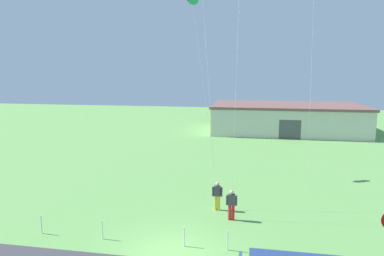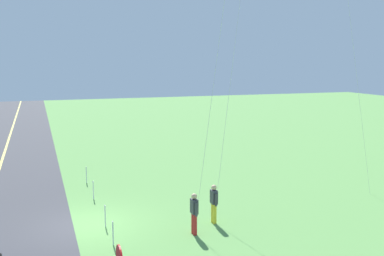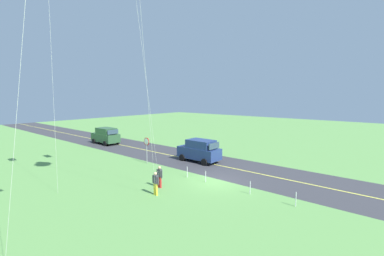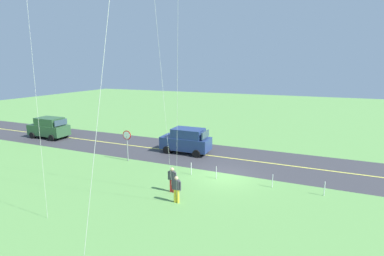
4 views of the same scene
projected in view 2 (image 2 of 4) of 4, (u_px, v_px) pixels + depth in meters
The scene contains 7 objects.
ground_plane at pixel (86, 226), 18.00m from camera, with size 120.00×120.00×0.10m, color #60994C.
person_adult_near at pixel (194, 212), 16.95m from camera, with size 0.58×0.22×1.60m.
person_adult_companion at pixel (214, 202), 18.12m from camera, with size 0.58×0.22×1.60m.
fence_post_0 at pixel (86, 175), 24.11m from camera, with size 0.05×0.05×0.90m, color silver.
fence_post_1 at pixel (93, 190), 21.27m from camera, with size 0.05×0.05×0.90m, color silver.
fence_post_2 at pixel (105, 216), 17.73m from camera, with size 0.05×0.05×0.90m, color silver.
fence_post_3 at pixel (113, 233), 15.97m from camera, with size 0.05×0.05×0.90m, color silver.
Camera 2 is at (17.65, -1.66, 6.56)m, focal length 41.88 mm.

